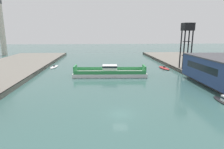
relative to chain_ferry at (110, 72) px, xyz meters
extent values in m
plane|color=#3D6660|center=(0.23, -29.84, -1.05)|extent=(400.00, 400.00, 0.00)
cube|color=#423D38|center=(-24.10, -9.84, -0.44)|extent=(0.30, 140.00, 1.21)
cube|color=#423D38|center=(24.55, -9.84, -0.44)|extent=(0.30, 140.00, 1.21)
cube|color=silver|center=(0.00, 0.00, -0.50)|extent=(23.61, 8.05, 1.10)
cube|color=#2D8947|center=(0.17, 3.40, 0.60)|extent=(22.35, 1.21, 1.10)
cube|color=#2D8947|center=(-0.17, -3.40, 0.60)|extent=(22.35, 1.21, 1.10)
cube|color=silver|center=(0.00, 0.00, 1.22)|extent=(4.84, 4.03, 2.32)
cube|color=black|center=(0.00, 0.00, 2.03)|extent=(4.88, 4.07, 0.60)
cube|color=#2D8947|center=(11.14, -0.54, 1.15)|extent=(0.73, 4.87, 2.20)
cube|color=#2D8947|center=(-11.14, 0.54, 1.15)|extent=(0.73, 4.87, 2.20)
ellipsoid|color=red|center=(21.63, 10.59, -0.80)|extent=(3.33, 7.84, 0.50)
cube|color=#4C4C51|center=(21.63, 10.59, -0.30)|extent=(0.86, 0.51, 0.50)
ellipsoid|color=white|center=(-21.57, 16.34, -0.87)|extent=(2.88, 7.77, 0.35)
cube|color=#4C4C51|center=(-21.57, 16.34, -0.44)|extent=(0.81, 0.47, 0.50)
cube|color=black|center=(22.60, -13.86, 3.93)|extent=(0.08, 14.68, 1.70)
cylinder|color=black|center=(25.57, 5.94, 6.71)|extent=(0.44, 0.44, 13.10)
cylinder|color=black|center=(28.27, 5.94, 6.71)|extent=(0.44, 0.44, 13.10)
cylinder|color=black|center=(25.57, 3.25, 6.71)|extent=(0.44, 0.44, 13.10)
cylinder|color=black|center=(28.27, 3.25, 6.71)|extent=(0.44, 0.44, 13.10)
cube|color=black|center=(26.92, 4.59, 4.75)|extent=(2.69, 0.20, 0.20)
cube|color=black|center=(26.92, 4.59, 4.75)|extent=(0.20, 2.69, 0.20)
cube|color=black|center=(26.92, 4.59, 9.60)|extent=(2.69, 0.20, 0.20)
cube|color=black|center=(26.92, 4.59, 9.60)|extent=(0.20, 2.69, 0.20)
cube|color=black|center=(26.92, 4.59, 14.56)|extent=(3.50, 3.50, 2.59)
cylinder|color=beige|center=(-61.97, 61.31, 15.03)|extent=(3.25, 3.25, 32.14)
camera|label=1|loc=(-3.20, -60.04, 12.73)|focal=30.40mm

